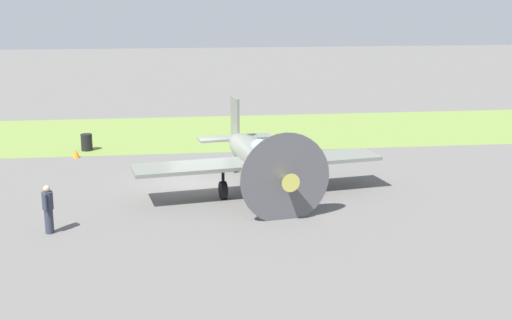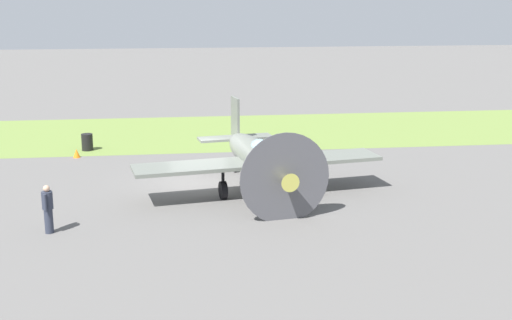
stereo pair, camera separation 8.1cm
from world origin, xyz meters
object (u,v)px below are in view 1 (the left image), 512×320
at_px(ground_crew_chief, 48,208).
at_px(runway_marker_cone, 76,153).
at_px(airplane_lead, 257,157).
at_px(fuel_drum, 87,142).

relative_size(ground_crew_chief, runway_marker_cone, 3.93).
relative_size(airplane_lead, ground_crew_chief, 6.07).
bearing_deg(airplane_lead, fuel_drum, -58.06).
distance_m(ground_crew_chief, runway_marker_cone, 11.44).
height_order(airplane_lead, ground_crew_chief, airplane_lead).
height_order(airplane_lead, fuel_drum, airplane_lead).
relative_size(airplane_lead, runway_marker_cone, 23.87).
bearing_deg(airplane_lead, runway_marker_cone, -51.24).
xyz_separation_m(ground_crew_chief, fuel_drum, (0.21, -13.02, -0.46)).
height_order(airplane_lead, runway_marker_cone, airplane_lead).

